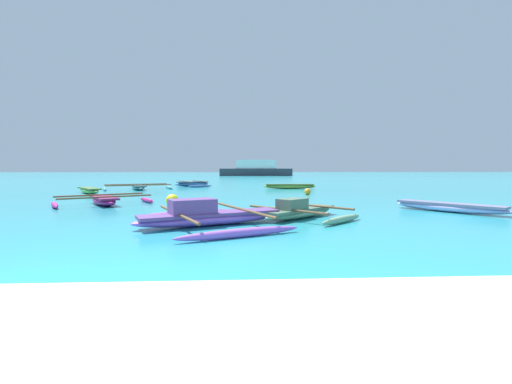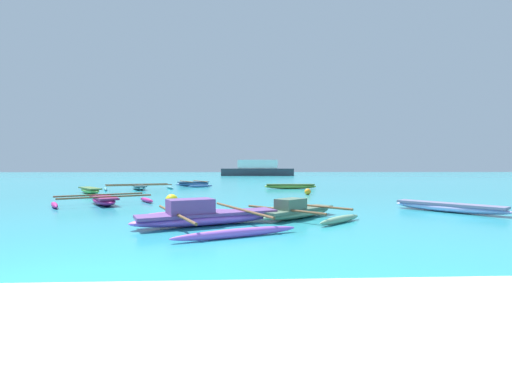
% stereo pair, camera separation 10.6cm
% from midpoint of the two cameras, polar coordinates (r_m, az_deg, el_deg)
% --- Properties ---
extents(moored_boat_0, '(3.52, 3.57, 0.61)m').
position_cam_midpoint_polar(moored_boat_0, '(10.41, 7.21, -3.23)').
color(moored_boat_0, gray).
rests_on(moored_boat_0, ground_plane).
extents(moored_boat_1, '(3.33, 3.83, 0.45)m').
position_cam_midpoint_polar(moored_boat_1, '(28.40, -10.29, 1.35)').
color(moored_boat_1, '#3D64A0').
rests_on(moored_boat_1, ground_plane).
extents(moored_boat_2, '(3.77, 0.70, 0.36)m').
position_cam_midpoint_polar(moored_boat_2, '(24.75, 5.87, 0.98)').
color(moored_boat_2, olive).
rests_on(moored_boat_2, ground_plane).
extents(moored_boat_3, '(4.29, 4.77, 0.71)m').
position_cam_midpoint_polar(moored_boat_3, '(9.14, -7.92, -4.03)').
color(moored_boat_3, '#9C58D0').
rests_on(moored_boat_3, ground_plane).
extents(moored_boat_4, '(2.77, 3.29, 0.31)m').
position_cam_midpoint_polar(moored_boat_4, '(13.49, 29.60, -2.17)').
color(moored_boat_4, '#B0A7E3').
rests_on(moored_boat_4, ground_plane).
extents(moored_boat_5, '(4.05, 3.40, 0.40)m').
position_cam_midpoint_polar(moored_boat_5, '(15.37, -23.88, -1.25)').
color(moored_boat_5, '#AE2274').
rests_on(moored_boat_5, ground_plane).
extents(moored_boat_6, '(5.12, 4.03, 0.37)m').
position_cam_midpoint_polar(moored_boat_6, '(25.42, -18.84, 0.80)').
color(moored_boat_6, teal).
rests_on(moored_boat_6, ground_plane).
extents(moored_boat_7, '(2.35, 2.80, 0.35)m').
position_cam_midpoint_polar(moored_boat_7, '(22.46, -25.82, 0.28)').
color(moored_boat_7, '#69AC49').
rests_on(moored_boat_7, ground_plane).
extents(mooring_buoy_0, '(0.36, 0.36, 0.36)m').
position_cam_midpoint_polar(mooring_buoy_0, '(19.41, 8.78, 0.06)').
color(mooring_buoy_0, orange).
rests_on(mooring_buoy_0, ground_plane).
extents(mooring_buoy_1, '(0.49, 0.49, 0.49)m').
position_cam_midpoint_polar(mooring_buoy_1, '(13.72, -13.66, -1.37)').
color(mooring_buoy_1, yellow).
rests_on(mooring_buoy_1, ground_plane).
extents(distant_ferry, '(13.87, 3.05, 3.05)m').
position_cam_midpoint_polar(distant_ferry, '(66.32, 0.26, 3.80)').
color(distant_ferry, '#2D333D').
rests_on(distant_ferry, ground_plane).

